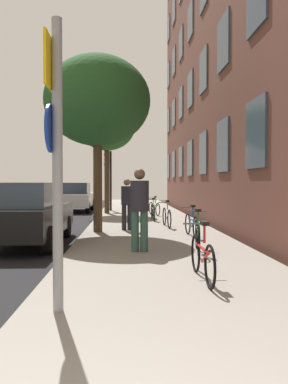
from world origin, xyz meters
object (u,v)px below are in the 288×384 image
object	(u,v)px
tree_near	(97,101)
pedestrian_1	(127,201)
bicycle_5	(154,208)
bicycle_2	(192,224)
car_0	(27,213)
sign_post	(55,145)
bicycle_0	(202,257)
tree_far	(107,127)
pedestrian_0	(140,204)
traffic_light	(109,170)
bicycle_4	(153,211)
bicycle_1	(198,235)
bicycle_3	(167,216)
car_1	(76,197)

from	to	relation	value
tree_near	pedestrian_1	xyz separation A→B (m)	(0.90, 0.40, -3.06)
pedestrian_1	bicycle_5	bearing A→B (deg)	76.84
bicycle_2	car_0	distance (m)	4.46
bicycle_5	sign_post	bearing A→B (deg)	-99.22
bicycle_0	tree_far	bearing A→B (deg)	98.92
bicycle_2	bicycle_5	bearing A→B (deg)	93.97
bicycle_2	pedestrian_0	distance (m)	2.84
traffic_light	bicycle_2	size ratio (longest dim) A/B	2.07
sign_post	bicycle_4	bearing A→B (deg)	80.01
bicycle_4	bicycle_5	world-z (taller)	bicycle_4
tree_far	bicycle_2	world-z (taller)	tree_far
bicycle_1	car_0	bearing A→B (deg)	155.93
tree_near	tree_far	world-z (taller)	tree_far
bicycle_2	car_0	xyz separation A→B (m)	(-4.41, -0.56, 0.37)
bicycle_1	bicycle_3	size ratio (longest dim) A/B	0.98
pedestrian_0	traffic_light	bearing A→B (deg)	95.45
sign_post	tree_near	xyz separation A→B (m)	(-0.03, 7.38, 2.05)
traffic_light	car_0	xyz separation A→B (m)	(-1.65, -10.98, -1.50)
tree_near	tree_far	xyz separation A→B (m)	(-0.06, 7.32, 0.28)
bicycle_3	pedestrian_0	world-z (taller)	pedestrian_0
bicycle_3	car_0	xyz separation A→B (m)	(-3.97, -2.96, 0.36)
tree_near	bicycle_2	world-z (taller)	tree_near
bicycle_1	bicycle_4	xyz separation A→B (m)	(-0.45, 7.20, -0.02)
bicycle_0	bicycle_3	bearing A→B (deg)	88.19
tree_far	sign_post	bearing A→B (deg)	-89.63
pedestrian_0	car_0	size ratio (longest dim) A/B	0.43
car_0	car_1	bearing A→B (deg)	91.09
tree_far	bicycle_4	size ratio (longest dim) A/B	3.20
car_0	bicycle_5	bearing A→B (deg)	63.28
bicycle_3	pedestrian_1	xyz separation A→B (m)	(-1.36, -0.77, 0.58)
pedestrian_0	bicycle_4	bearing A→B (deg)	83.52
tree_far	bicycle_1	size ratio (longest dim) A/B	3.31
tree_near	bicycle_3	distance (m)	4.44
bicycle_0	bicycle_1	world-z (taller)	bicycle_1
traffic_light	tree_near	xyz separation A→B (m)	(0.06, -9.19, 1.77)
tree_near	bicycle_1	bearing A→B (deg)	-56.37
bicycle_0	car_1	distance (m)	16.45
bicycle_0	bicycle_2	size ratio (longest dim) A/B	1.09
bicycle_3	car_0	world-z (taller)	car_0
car_1	pedestrian_1	bearing A→B (deg)	-73.48
bicycle_3	pedestrian_0	size ratio (longest dim) A/B	0.93
bicycle_2	pedestrian_1	distance (m)	2.50
bicycle_2	bicycle_3	world-z (taller)	bicycle_3
traffic_light	tree_near	size ratio (longest dim) A/B	0.60
bicycle_2	bicycle_4	size ratio (longest dim) A/B	0.91
tree_far	bicycle_0	bearing A→B (deg)	-81.08
traffic_light	pedestrian_1	bearing A→B (deg)	-83.82
tree_far	bicycle_3	size ratio (longest dim) A/B	3.25
bicycle_0	bicycle_3	world-z (taller)	bicycle_0
tree_far	pedestrian_1	distance (m)	7.74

